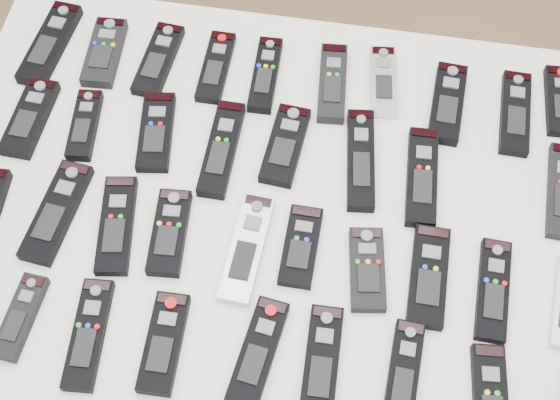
% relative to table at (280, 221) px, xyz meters
% --- Properties ---
extents(ground, '(4.00, 4.00, 0.00)m').
position_rel_table_xyz_m(ground, '(-0.11, 0.12, -0.72)').
color(ground, '#8F6448').
rests_on(ground, ground).
extents(table, '(1.25, 0.88, 0.78)m').
position_rel_table_xyz_m(table, '(0.00, 0.00, 0.00)').
color(table, white).
rests_on(table, ground).
extents(remote_0, '(0.08, 0.21, 0.02)m').
position_rel_table_xyz_m(remote_0, '(-0.51, 0.28, 0.07)').
color(remote_0, black).
rests_on(remote_0, table).
extents(remote_1, '(0.07, 0.16, 0.02)m').
position_rel_table_xyz_m(remote_1, '(-0.40, 0.28, 0.07)').
color(remote_1, black).
rests_on(remote_1, table).
extents(remote_2, '(0.07, 0.18, 0.02)m').
position_rel_table_xyz_m(remote_2, '(-0.29, 0.28, 0.07)').
color(remote_2, black).
rests_on(remote_2, table).
extents(remote_3, '(0.05, 0.17, 0.02)m').
position_rel_table_xyz_m(remote_3, '(-0.17, 0.28, 0.07)').
color(remote_3, black).
rests_on(remote_3, table).
extents(remote_4, '(0.05, 0.17, 0.02)m').
position_rel_table_xyz_m(remote_4, '(-0.07, 0.28, 0.07)').
color(remote_4, black).
rests_on(remote_4, table).
extents(remote_5, '(0.07, 0.18, 0.02)m').
position_rel_table_xyz_m(remote_5, '(0.06, 0.28, 0.07)').
color(remote_5, black).
rests_on(remote_5, table).
extents(remote_6, '(0.07, 0.16, 0.02)m').
position_rel_table_xyz_m(remote_6, '(0.15, 0.30, 0.07)').
color(remote_6, '#B7B7BC').
rests_on(remote_6, table).
extents(remote_7, '(0.07, 0.18, 0.02)m').
position_rel_table_xyz_m(remote_7, '(0.28, 0.26, 0.07)').
color(remote_7, black).
rests_on(remote_7, table).
extents(remote_8, '(0.06, 0.19, 0.02)m').
position_rel_table_xyz_m(remote_8, '(0.41, 0.26, 0.07)').
color(remote_8, black).
rests_on(remote_8, table).
extents(remote_10, '(0.07, 0.17, 0.02)m').
position_rel_table_xyz_m(remote_10, '(-0.49, 0.10, 0.07)').
color(remote_10, black).
rests_on(remote_10, table).
extents(remote_11, '(0.06, 0.15, 0.02)m').
position_rel_table_xyz_m(remote_11, '(-0.39, 0.10, 0.07)').
color(remote_11, black).
rests_on(remote_11, table).
extents(remote_12, '(0.08, 0.18, 0.02)m').
position_rel_table_xyz_m(remote_12, '(-0.25, 0.11, 0.07)').
color(remote_12, black).
rests_on(remote_12, table).
extents(remote_13, '(0.05, 0.20, 0.02)m').
position_rel_table_xyz_m(remote_13, '(-0.12, 0.09, 0.07)').
color(remote_13, black).
rests_on(remote_13, table).
extents(remote_14, '(0.07, 0.17, 0.02)m').
position_rel_table_xyz_m(remote_14, '(-0.01, 0.12, 0.07)').
color(remote_14, black).
rests_on(remote_14, table).
extents(remote_15, '(0.07, 0.21, 0.02)m').
position_rel_table_xyz_m(remote_15, '(0.13, 0.11, 0.07)').
color(remote_15, black).
rests_on(remote_15, table).
extents(remote_16, '(0.06, 0.20, 0.02)m').
position_rel_table_xyz_m(remote_16, '(0.24, 0.09, 0.07)').
color(remote_16, black).
rests_on(remote_16, table).
extents(remote_19, '(0.08, 0.20, 0.02)m').
position_rel_table_xyz_m(remote_19, '(-0.38, -0.08, 0.07)').
color(remote_19, black).
rests_on(remote_19, table).
extents(remote_20, '(0.08, 0.19, 0.02)m').
position_rel_table_xyz_m(remote_20, '(-0.27, -0.09, 0.07)').
color(remote_20, black).
rests_on(remote_20, table).
extents(remote_21, '(0.07, 0.16, 0.02)m').
position_rel_table_xyz_m(remote_21, '(-0.18, -0.09, 0.07)').
color(remote_21, black).
rests_on(remote_21, table).
extents(remote_22, '(0.06, 0.20, 0.02)m').
position_rel_table_xyz_m(remote_22, '(-0.04, -0.10, 0.07)').
color(remote_22, '#B7B7BC').
rests_on(remote_22, table).
extents(remote_23, '(0.06, 0.15, 0.02)m').
position_rel_table_xyz_m(remote_23, '(0.05, -0.08, 0.07)').
color(remote_23, black).
rests_on(remote_23, table).
extents(remote_24, '(0.08, 0.16, 0.02)m').
position_rel_table_xyz_m(remote_24, '(0.17, -0.10, 0.07)').
color(remote_24, black).
rests_on(remote_24, table).
extents(remote_25, '(0.06, 0.18, 0.02)m').
position_rel_table_xyz_m(remote_25, '(0.27, -0.10, 0.07)').
color(remote_25, black).
rests_on(remote_25, table).
extents(remote_26, '(0.06, 0.18, 0.02)m').
position_rel_table_xyz_m(remote_26, '(0.38, -0.11, 0.07)').
color(remote_26, black).
rests_on(remote_26, table).
extents(remote_29, '(0.05, 0.15, 0.02)m').
position_rel_table_xyz_m(remote_29, '(-0.38, -0.28, 0.07)').
color(remote_29, black).
rests_on(remote_29, table).
extents(remote_30, '(0.06, 0.19, 0.02)m').
position_rel_table_xyz_m(remote_30, '(-0.27, -0.29, 0.07)').
color(remote_30, black).
rests_on(remote_30, table).
extents(remote_31, '(0.06, 0.17, 0.02)m').
position_rel_table_xyz_m(remote_31, '(-0.14, -0.28, 0.07)').
color(remote_31, black).
rests_on(remote_31, table).
extents(remote_32, '(0.08, 0.18, 0.02)m').
position_rel_table_xyz_m(remote_32, '(0.01, -0.28, 0.07)').
color(remote_32, black).
rests_on(remote_32, table).
extents(remote_33, '(0.06, 0.19, 0.02)m').
position_rel_table_xyz_m(remote_33, '(0.11, -0.28, 0.07)').
color(remote_33, black).
rests_on(remote_33, table).
extents(remote_34, '(0.06, 0.17, 0.02)m').
position_rel_table_xyz_m(remote_34, '(0.24, -0.27, 0.07)').
color(remote_34, black).
rests_on(remote_34, table).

